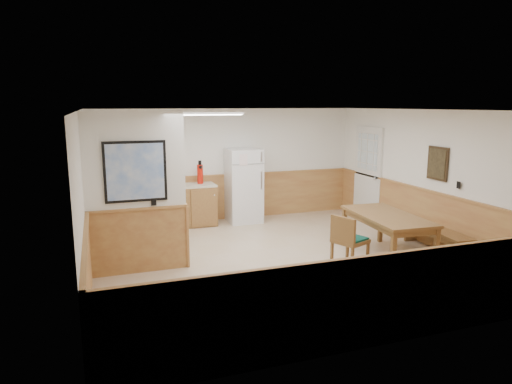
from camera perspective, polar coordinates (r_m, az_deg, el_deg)
name	(u,v)px	position (r m, az deg, el deg)	size (l,w,h in m)	color
ground	(277,259)	(7.84, 2.60, -8.38)	(6.00, 6.00, 0.00)	#C6AD8E
ceiling	(278,110)	(7.41, 2.77, 10.20)	(6.00, 6.00, 0.02)	white
back_wall	(228,165)	(10.33, -3.57, 3.43)	(6.00, 0.02, 2.50)	white
right_wall	(427,177)	(9.07, 20.54, 1.72)	(0.02, 6.00, 2.50)	white
left_wall	(84,199)	(6.99, -20.76, -0.85)	(0.02, 6.00, 2.50)	white
wainscot_back	(228,197)	(10.44, -3.49, -0.66)	(6.00, 0.04, 1.00)	tan
wainscot_right	(423,217)	(9.20, 20.14, -2.90)	(0.04, 6.00, 1.00)	tan
wainscot_left	(89,249)	(7.18, -20.19, -6.72)	(0.04, 6.00, 1.00)	tan
partition_wall	(136,195)	(7.21, -14.76, -0.32)	(1.50, 0.20, 2.50)	white
kitchen_counter	(178,205)	(9.90, -9.75, -1.67)	(2.20, 0.61, 1.00)	olive
exterior_door	(368,174)	(10.59, 13.77, 2.24)	(0.07, 1.02, 2.15)	white
kitchen_window	(131,155)	(9.92, -15.34, 4.50)	(0.80, 0.04, 1.00)	white
wall_painting	(438,163)	(8.79, 21.75, 3.33)	(0.04, 0.50, 0.60)	#302213
fluorescent_fixture	(210,112)	(8.40, -5.78, 9.87)	(1.20, 0.30, 0.09)	white
refrigerator	(244,186)	(10.12, -1.56, 0.81)	(0.73, 0.72, 1.63)	white
dining_table	(387,220)	(8.07, 16.07, -3.38)	(0.99, 1.82, 0.75)	brown
dining_bench	(437,234)	(8.68, 21.65, -4.87)	(0.52, 1.61, 0.45)	brown
dining_chair	(347,237)	(7.48, 11.30, -5.59)	(0.77, 0.65, 0.85)	brown
fire_extinguisher	(200,173)	(9.92, -7.00, 2.31)	(0.13, 0.13, 0.50)	red
soap_bottle	(133,182)	(9.75, -15.14, 1.17)	(0.07, 0.07, 0.21)	#178335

